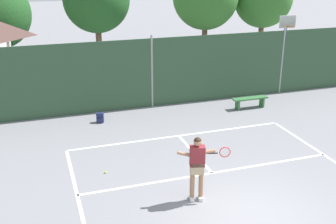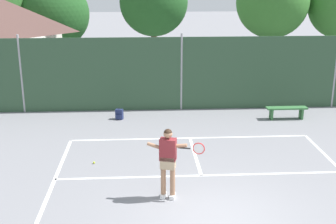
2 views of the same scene
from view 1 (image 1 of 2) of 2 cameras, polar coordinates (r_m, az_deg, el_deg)
ground_plane at (r=11.22m, az=11.29°, el=-13.92°), size 120.00×120.00×0.00m
court_markings at (r=11.68m, az=9.72°, el=-12.27°), size 8.30×11.10×0.01m
chainlink_fence at (r=18.25m, az=-2.20°, el=5.32°), size 26.09×0.09×3.19m
basketball_hoop at (r=22.26m, az=15.69°, el=9.40°), size 0.90×0.67×3.55m
treeline_backdrop at (r=26.06m, az=-9.29°, el=14.56°), size 25.00×4.12×6.15m
tennis_player at (r=11.21m, az=4.05°, el=-6.96°), size 1.42×0.36×1.85m
tennis_ball at (r=13.13m, az=-8.52°, el=-8.12°), size 0.07×0.07×0.07m
backpack_navy at (r=17.00m, az=-9.24°, el=-0.79°), size 0.32×0.31×0.46m
courtside_bench at (r=18.69m, az=11.12°, el=1.59°), size 1.60×0.36×0.48m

